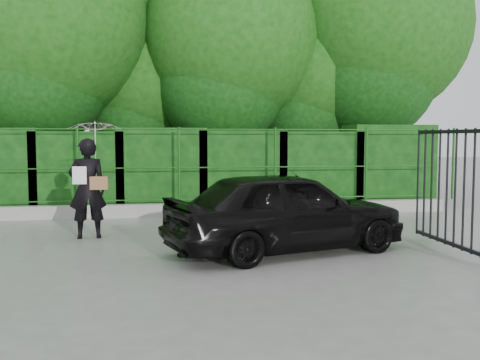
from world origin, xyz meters
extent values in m
plane|color=gray|center=(0.00, 0.00, 0.00)|extent=(80.00, 80.00, 0.00)
cube|color=#9E9E99|center=(0.00, 4.50, 0.15)|extent=(14.00, 0.25, 0.30)
cylinder|color=#174C13|center=(-1.90, 4.50, 1.20)|extent=(0.06, 0.06, 1.80)
cylinder|color=#174C13|center=(0.40, 4.50, 1.20)|extent=(0.06, 0.06, 1.80)
cylinder|color=#174C13|center=(2.70, 4.50, 1.20)|extent=(0.06, 0.06, 1.80)
cylinder|color=#174C13|center=(5.00, 4.50, 1.20)|extent=(0.06, 0.06, 1.80)
cylinder|color=#174C13|center=(7.30, 4.50, 1.20)|extent=(0.06, 0.06, 1.80)
cylinder|color=#174C13|center=(0.00, 4.50, 0.40)|extent=(13.60, 0.03, 0.03)
cylinder|color=#174C13|center=(0.00, 4.50, 1.15)|extent=(13.60, 0.03, 0.03)
cylinder|color=#174C13|center=(0.00, 4.50, 2.05)|extent=(13.60, 0.03, 0.03)
cube|color=black|center=(-2.00, 5.50, 1.00)|extent=(2.20, 1.20, 2.00)
cube|color=black|center=(0.00, 5.50, 1.05)|extent=(2.20, 1.20, 2.10)
cube|color=black|center=(2.00, 5.50, 1.02)|extent=(2.20, 1.20, 2.03)
cube|color=black|center=(4.00, 5.50, 1.00)|extent=(2.20, 1.20, 2.01)
cube|color=black|center=(6.00, 5.50, 1.09)|extent=(2.20, 1.20, 2.19)
cylinder|color=black|center=(-3.00, 7.20, 2.25)|extent=(0.36, 0.36, 4.50)
sphere|color=#14470F|center=(-3.00, 7.20, 4.95)|extent=(5.40, 5.40, 5.40)
cylinder|color=black|center=(-0.50, 8.50, 1.62)|extent=(0.36, 0.36, 3.25)
sphere|color=#14470F|center=(-0.50, 8.50, 3.58)|extent=(3.90, 3.90, 3.90)
cylinder|color=black|center=(2.00, 7.50, 2.12)|extent=(0.36, 0.36, 4.25)
sphere|color=#14470F|center=(2.00, 7.50, 4.68)|extent=(5.10, 5.10, 5.10)
cylinder|color=black|center=(4.50, 8.20, 1.75)|extent=(0.36, 0.36, 3.50)
sphere|color=#14470F|center=(4.50, 8.20, 3.85)|extent=(4.20, 4.20, 4.20)
cylinder|color=black|center=(6.50, 7.80, 2.38)|extent=(0.36, 0.36, 4.75)
sphere|color=#14470F|center=(6.50, 7.80, 5.23)|extent=(5.70, 5.70, 5.70)
cube|color=black|center=(4.60, -0.05, 0.15)|extent=(0.05, 2.00, 0.06)
cube|color=black|center=(4.60, -0.05, 1.95)|extent=(0.05, 2.00, 0.06)
cylinder|color=black|center=(4.60, -0.75, 1.05)|extent=(0.04, 0.04, 1.90)
cylinder|color=black|center=(4.60, -0.50, 1.05)|extent=(0.04, 0.04, 1.90)
cylinder|color=black|center=(4.60, -0.25, 1.05)|extent=(0.04, 0.04, 1.90)
cylinder|color=black|center=(4.60, 0.00, 1.05)|extent=(0.04, 0.04, 1.90)
cylinder|color=black|center=(4.60, 0.25, 1.05)|extent=(0.04, 0.04, 1.90)
cylinder|color=black|center=(4.60, 0.50, 1.05)|extent=(0.04, 0.04, 1.90)
cylinder|color=black|center=(4.60, 0.75, 1.05)|extent=(0.04, 0.04, 1.90)
cylinder|color=black|center=(4.60, 1.00, 1.05)|extent=(0.04, 0.04, 1.90)
imported|color=black|center=(-1.36, 1.98, 0.92)|extent=(0.72, 0.52, 1.84)
imported|color=#FFCFE6|center=(-1.21, 2.03, 1.74)|extent=(0.96, 0.98, 0.88)
cube|color=brown|center=(-1.14, 1.90, 1.03)|extent=(0.32, 0.15, 0.24)
cube|color=white|center=(-1.48, 1.86, 1.17)|extent=(0.25, 0.02, 0.32)
imported|color=black|center=(1.98, 0.27, 0.67)|extent=(4.25, 2.70, 1.35)
camera|label=1|loc=(0.01, -8.09, 1.85)|focal=40.00mm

